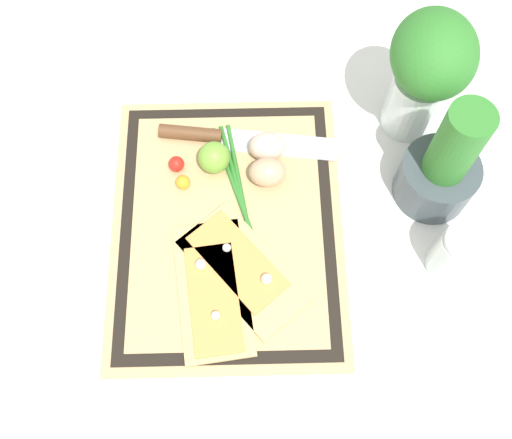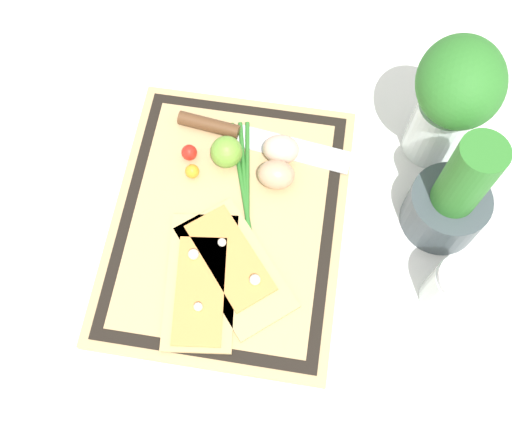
{
  "view_description": "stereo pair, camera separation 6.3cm",
  "coord_description": "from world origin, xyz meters",
  "px_view_note": "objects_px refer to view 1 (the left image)",
  "views": [
    {
      "loc": [
        0.35,
        0.04,
        0.85
      ],
      "look_at": [
        0.0,
        0.04,
        0.04
      ],
      "focal_mm": 42.0,
      "sensor_mm": 36.0,
      "label": 1
    },
    {
      "loc": [
        0.35,
        0.1,
        0.85
      ],
      "look_at": [
        0.0,
        0.04,
        0.04
      ],
      "focal_mm": 42.0,
      "sensor_mm": 36.0,
      "label": 2
    }
  ],
  "objects_px": {
    "lime": "(214,158)",
    "sauce_jar": "(458,255)",
    "pizza_slice_far": "(243,268)",
    "egg_brown": "(267,172)",
    "cherry_tomato_yellow": "(183,182)",
    "herb_pot": "(442,168)",
    "egg_pink": "(267,146)",
    "pizza_slice_near": "(213,291)",
    "knife": "(218,137)",
    "herb_glass": "(428,69)",
    "cherry_tomato_red": "(176,164)"
  },
  "relations": [
    {
      "from": "lime",
      "to": "sauce_jar",
      "type": "bearing_deg",
      "value": 64.45
    },
    {
      "from": "pizza_slice_far",
      "to": "lime",
      "type": "height_order",
      "value": "lime"
    },
    {
      "from": "egg_brown",
      "to": "lime",
      "type": "distance_m",
      "value": 0.09
    },
    {
      "from": "cherry_tomato_yellow",
      "to": "sauce_jar",
      "type": "distance_m",
      "value": 0.42
    },
    {
      "from": "herb_pot",
      "to": "sauce_jar",
      "type": "distance_m",
      "value": 0.13
    },
    {
      "from": "egg_brown",
      "to": "sauce_jar",
      "type": "distance_m",
      "value": 0.3
    },
    {
      "from": "pizza_slice_far",
      "to": "egg_pink",
      "type": "bearing_deg",
      "value": 167.98
    },
    {
      "from": "lime",
      "to": "cherry_tomato_yellow",
      "type": "bearing_deg",
      "value": -54.39
    },
    {
      "from": "pizza_slice_near",
      "to": "lime",
      "type": "height_order",
      "value": "lime"
    },
    {
      "from": "egg_brown",
      "to": "egg_pink",
      "type": "xyz_separation_m",
      "value": [
        -0.05,
        0.0,
        0.0
      ]
    },
    {
      "from": "herb_pot",
      "to": "lime",
      "type": "bearing_deg",
      "value": -97.23
    },
    {
      "from": "herb_pot",
      "to": "pizza_slice_far",
      "type": "bearing_deg",
      "value": -66.32
    },
    {
      "from": "egg_brown",
      "to": "herb_pot",
      "type": "bearing_deg",
      "value": 86.26
    },
    {
      "from": "pizza_slice_far",
      "to": "lime",
      "type": "xyz_separation_m",
      "value": [
        -0.17,
        -0.04,
        0.02
      ]
    },
    {
      "from": "pizza_slice_far",
      "to": "knife",
      "type": "distance_m",
      "value": 0.22
    },
    {
      "from": "knife",
      "to": "egg_brown",
      "type": "distance_m",
      "value": 0.11
    },
    {
      "from": "herb_pot",
      "to": "pizza_slice_near",
      "type": "bearing_deg",
      "value": -64.15
    },
    {
      "from": "pizza_slice_far",
      "to": "egg_pink",
      "type": "height_order",
      "value": "egg_pink"
    },
    {
      "from": "knife",
      "to": "herb_glass",
      "type": "bearing_deg",
      "value": 97.56
    },
    {
      "from": "lime",
      "to": "pizza_slice_near",
      "type": "bearing_deg",
      "value": -0.47
    },
    {
      "from": "pizza_slice_near",
      "to": "herb_pot",
      "type": "distance_m",
      "value": 0.38
    },
    {
      "from": "cherry_tomato_yellow",
      "to": "sauce_jar",
      "type": "bearing_deg",
      "value": 71.56
    },
    {
      "from": "pizza_slice_far",
      "to": "herb_pot",
      "type": "height_order",
      "value": "herb_pot"
    },
    {
      "from": "cherry_tomato_yellow",
      "to": "herb_pot",
      "type": "xyz_separation_m",
      "value": [
        0.01,
        0.39,
        0.04
      ]
    },
    {
      "from": "cherry_tomato_yellow",
      "to": "herb_glass",
      "type": "distance_m",
      "value": 0.4
    },
    {
      "from": "egg_pink",
      "to": "lime",
      "type": "bearing_deg",
      "value": -76.91
    },
    {
      "from": "egg_brown",
      "to": "egg_pink",
      "type": "height_order",
      "value": "same"
    },
    {
      "from": "pizza_slice_near",
      "to": "herb_glass",
      "type": "xyz_separation_m",
      "value": [
        -0.3,
        0.32,
        0.11
      ]
    },
    {
      "from": "knife",
      "to": "cherry_tomato_yellow",
      "type": "height_order",
      "value": "same"
    },
    {
      "from": "pizza_slice_far",
      "to": "cherry_tomato_red",
      "type": "height_order",
      "value": "cherry_tomato_red"
    },
    {
      "from": "egg_pink",
      "to": "cherry_tomato_yellow",
      "type": "distance_m",
      "value": 0.14
    },
    {
      "from": "pizza_slice_far",
      "to": "sauce_jar",
      "type": "distance_m",
      "value": 0.31
    },
    {
      "from": "knife",
      "to": "sauce_jar",
      "type": "relative_size",
      "value": 2.84
    },
    {
      "from": "herb_glass",
      "to": "knife",
      "type": "bearing_deg",
      "value": -82.44
    },
    {
      "from": "egg_pink",
      "to": "cherry_tomato_yellow",
      "type": "relative_size",
      "value": 2.54
    },
    {
      "from": "pizza_slice_far",
      "to": "knife",
      "type": "relative_size",
      "value": 0.76
    },
    {
      "from": "pizza_slice_far",
      "to": "knife",
      "type": "height_order",
      "value": "pizza_slice_far"
    },
    {
      "from": "knife",
      "to": "egg_brown",
      "type": "xyz_separation_m",
      "value": [
        0.07,
        0.08,
        0.01
      ]
    },
    {
      "from": "knife",
      "to": "lime",
      "type": "height_order",
      "value": "lime"
    },
    {
      "from": "knife",
      "to": "cherry_tomato_yellow",
      "type": "xyz_separation_m",
      "value": [
        0.08,
        -0.05,
        0.0
      ]
    },
    {
      "from": "egg_pink",
      "to": "herb_pot",
      "type": "height_order",
      "value": "herb_pot"
    },
    {
      "from": "pizza_slice_far",
      "to": "egg_brown",
      "type": "relative_size",
      "value": 3.78
    },
    {
      "from": "pizza_slice_near",
      "to": "egg_brown",
      "type": "height_order",
      "value": "egg_brown"
    },
    {
      "from": "cherry_tomato_red",
      "to": "herb_glass",
      "type": "xyz_separation_m",
      "value": [
        -0.09,
        0.38,
        0.1
      ]
    },
    {
      "from": "cherry_tomato_red",
      "to": "herb_glass",
      "type": "relative_size",
      "value": 0.11
    },
    {
      "from": "cherry_tomato_yellow",
      "to": "herb_glass",
      "type": "xyz_separation_m",
      "value": [
        -0.12,
        0.37,
        0.11
      ]
    },
    {
      "from": "egg_brown",
      "to": "herb_pot",
      "type": "xyz_separation_m",
      "value": [
        0.02,
        0.26,
        0.03
      ]
    },
    {
      "from": "lime",
      "to": "sauce_jar",
      "type": "distance_m",
      "value": 0.39
    },
    {
      "from": "egg_pink",
      "to": "herb_glass",
      "type": "relative_size",
      "value": 0.25
    },
    {
      "from": "pizza_slice_near",
      "to": "pizza_slice_far",
      "type": "xyz_separation_m",
      "value": [
        -0.03,
        0.04,
        0.0
      ]
    }
  ]
}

